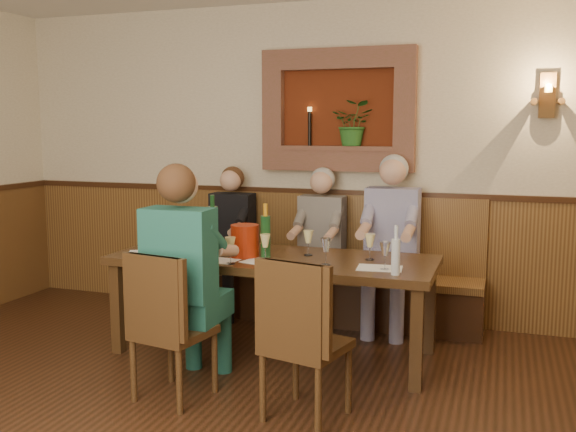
% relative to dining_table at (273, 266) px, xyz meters
% --- Properties ---
extents(room_shell, '(6.04, 6.04, 2.82)m').
position_rel_dining_table_xyz_m(room_shell, '(0.00, -1.85, 1.21)').
color(room_shell, beige).
rests_on(room_shell, ground).
extents(wainscoting, '(6.02, 6.02, 1.15)m').
position_rel_dining_table_xyz_m(wainscoting, '(0.00, -1.85, -0.09)').
color(wainscoting, '#563418').
rests_on(wainscoting, ground).
extents(wall_niche, '(1.36, 0.30, 1.06)m').
position_rel_dining_table_xyz_m(wall_niche, '(0.24, 1.09, 1.13)').
color(wall_niche, '#5C200D').
rests_on(wall_niche, ground).
extents(wall_sconce, '(0.25, 0.20, 0.35)m').
position_rel_dining_table_xyz_m(wall_sconce, '(1.90, 1.08, 1.27)').
color(wall_sconce, '#563418').
rests_on(wall_sconce, ground).
extents(dining_table, '(2.40, 0.90, 0.75)m').
position_rel_dining_table_xyz_m(dining_table, '(0.00, 0.00, 0.00)').
color(dining_table, '#321F0F').
rests_on(dining_table, ground).
extents(bench, '(3.00, 0.45, 1.11)m').
position_rel_dining_table_xyz_m(bench, '(0.00, 0.94, -0.35)').
color(bench, '#381E0F').
rests_on(bench, ground).
extents(chair_near_left, '(0.49, 0.49, 0.95)m').
position_rel_dining_table_xyz_m(chair_near_left, '(-0.32, -0.98, -0.40)').
color(chair_near_left, '#321F0F').
rests_on(chair_near_left, ground).
extents(chair_near_right, '(0.52, 0.52, 0.97)m').
position_rel_dining_table_xyz_m(chair_near_right, '(0.55, -0.98, -0.39)').
color(chair_near_right, '#321F0F').
rests_on(chair_near_right, ground).
extents(person_bench_left, '(0.39, 0.48, 1.35)m').
position_rel_dining_table_xyz_m(person_bench_left, '(-0.73, 0.84, -0.12)').
color(person_bench_left, black).
rests_on(person_bench_left, ground).
extents(person_bench_mid, '(0.39, 0.48, 1.36)m').
position_rel_dining_table_xyz_m(person_bench_mid, '(0.12, 0.84, -0.12)').
color(person_bench_mid, '#4E4B47').
rests_on(person_bench_mid, ground).
extents(person_bench_right, '(0.44, 0.54, 1.48)m').
position_rel_dining_table_xyz_m(person_bench_right, '(0.73, 0.84, -0.06)').
color(person_bench_right, navy).
rests_on(person_bench_right, ground).
extents(person_chair_front, '(0.44, 0.55, 1.48)m').
position_rel_dining_table_xyz_m(person_chair_front, '(-0.32, -0.78, -0.06)').
color(person_chair_front, '#173D52').
rests_on(person_chair_front, ground).
extents(spittoon_bucket, '(0.21, 0.21, 0.24)m').
position_rel_dining_table_xyz_m(spittoon_bucket, '(-0.19, -0.08, 0.19)').
color(spittoon_bucket, '#B3260B').
rests_on(spittoon_bucket, dining_table).
extents(wine_bottle_green_a, '(0.09, 0.09, 0.40)m').
position_rel_dining_table_xyz_m(wine_bottle_green_a, '(-0.03, -0.08, 0.24)').
color(wine_bottle_green_a, '#19471E').
rests_on(wine_bottle_green_a, dining_table).
extents(wine_bottle_green_b, '(0.10, 0.10, 0.43)m').
position_rel_dining_table_xyz_m(wine_bottle_green_b, '(-0.54, 0.10, 0.25)').
color(wine_bottle_green_b, '#19471E').
rests_on(wine_bottle_green_b, dining_table).
extents(water_bottle, '(0.07, 0.07, 0.33)m').
position_rel_dining_table_xyz_m(water_bottle, '(0.96, -0.32, 0.20)').
color(water_bottle, silver).
rests_on(water_bottle, dining_table).
extents(tasting_sheet_a, '(0.30, 0.26, 0.00)m').
position_rel_dining_table_xyz_m(tasting_sheet_a, '(-0.99, -0.18, 0.08)').
color(tasting_sheet_a, white).
rests_on(tasting_sheet_a, dining_table).
extents(tasting_sheet_b, '(0.31, 0.25, 0.00)m').
position_rel_dining_table_xyz_m(tasting_sheet_b, '(-0.01, -0.23, 0.08)').
color(tasting_sheet_b, white).
rests_on(tasting_sheet_b, dining_table).
extents(tasting_sheet_c, '(0.32, 0.25, 0.00)m').
position_rel_dining_table_xyz_m(tasting_sheet_c, '(0.83, -0.16, 0.08)').
color(tasting_sheet_c, white).
rests_on(tasting_sheet_c, dining_table).
extents(tasting_sheet_d, '(0.29, 0.22, 0.00)m').
position_rel_dining_table_xyz_m(tasting_sheet_d, '(-0.32, -0.28, 0.08)').
color(tasting_sheet_d, white).
rests_on(tasting_sheet_d, dining_table).
extents(wine_glass_0, '(0.08, 0.08, 0.19)m').
position_rel_dining_table_xyz_m(wine_glass_0, '(0.71, 0.09, 0.17)').
color(wine_glass_0, '#EEE08E').
rests_on(wine_glass_0, dining_table).
extents(wine_glass_1, '(0.08, 0.08, 0.19)m').
position_rel_dining_table_xyz_m(wine_glass_1, '(-0.19, -0.35, 0.17)').
color(wine_glass_1, '#EEE08E').
rests_on(wine_glass_1, dining_table).
extents(wine_glass_2, '(0.08, 0.08, 0.19)m').
position_rel_dining_table_xyz_m(wine_glass_2, '(-0.79, 0.05, 0.17)').
color(wine_glass_2, white).
rests_on(wine_glass_2, dining_table).
extents(wine_glass_3, '(0.08, 0.08, 0.19)m').
position_rel_dining_table_xyz_m(wine_glass_3, '(0.46, -0.18, 0.17)').
color(wine_glass_3, white).
rests_on(wine_glass_3, dining_table).
extents(wine_glass_4, '(0.08, 0.08, 0.19)m').
position_rel_dining_table_xyz_m(wine_glass_4, '(-0.34, 0.09, 0.17)').
color(wine_glass_4, white).
rests_on(wine_glass_4, dining_table).
extents(wine_glass_5, '(0.08, 0.08, 0.19)m').
position_rel_dining_table_xyz_m(wine_glass_5, '(0.87, -0.19, 0.17)').
color(wine_glass_5, white).
rests_on(wine_glass_5, dining_table).
extents(wine_glass_6, '(0.08, 0.08, 0.19)m').
position_rel_dining_table_xyz_m(wine_glass_6, '(-0.57, -0.15, 0.17)').
color(wine_glass_6, '#EEE08E').
rests_on(wine_glass_6, dining_table).
extents(wine_glass_7, '(0.08, 0.08, 0.19)m').
position_rel_dining_table_xyz_m(wine_glass_7, '(-0.99, -0.16, 0.17)').
color(wine_glass_7, '#EEE08E').
rests_on(wine_glass_7, dining_table).
extents(wine_glass_8, '(0.08, 0.08, 0.19)m').
position_rel_dining_table_xyz_m(wine_glass_8, '(0.24, 0.10, 0.17)').
color(wine_glass_8, '#EEE08E').
rests_on(wine_glass_8, dining_table).
extents(wine_glass_9, '(0.08, 0.08, 0.19)m').
position_rel_dining_table_xyz_m(wine_glass_9, '(-0.00, -0.16, 0.17)').
color(wine_glass_9, '#EEE08E').
rests_on(wine_glass_9, dining_table).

